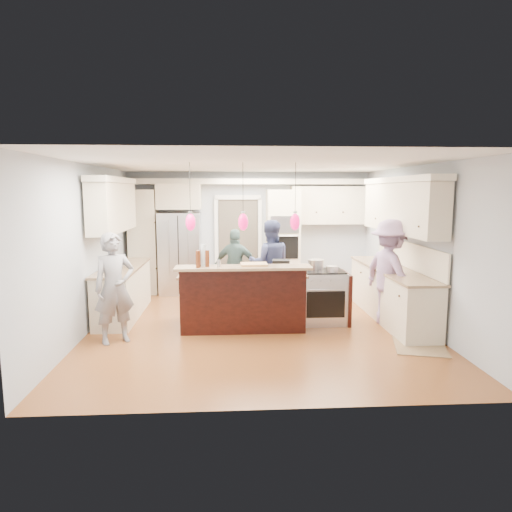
{
  "coord_description": "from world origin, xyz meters",
  "views": [
    {
      "loc": [
        -0.48,
        -7.48,
        2.27
      ],
      "look_at": [
        0.0,
        0.35,
        1.15
      ],
      "focal_mm": 32.0,
      "sensor_mm": 36.0,
      "label": 1
    }
  ],
  "objects": [
    {
      "name": "island_range",
      "position": [
        1.16,
        0.15,
        0.46
      ],
      "size": [
        0.82,
        0.71,
        0.92
      ],
      "color": "#B7B7BC",
      "rests_on": "ground"
    },
    {
      "name": "person_bar_end",
      "position": [
        -2.18,
        -0.7,
        0.83
      ],
      "size": [
        0.73,
        0.66,
        1.67
      ],
      "primitive_type": "imported",
      "rotation": [
        0.0,
        0.0,
        0.54
      ],
      "color": "slate",
      "rests_on": "ground"
    },
    {
      "name": "ground_plane",
      "position": [
        0.0,
        0.0,
        0.0
      ],
      "size": [
        6.0,
        6.0,
        0.0
      ],
      "primitive_type": "plane",
      "color": "#9A552A",
      "rests_on": "ground"
    },
    {
      "name": "pendant_lights",
      "position": [
        -0.25,
        -0.51,
        1.8
      ],
      "size": [
        1.75,
        0.15,
        1.03
      ],
      "color": "black",
      "rests_on": "ground"
    },
    {
      "name": "pot_small",
      "position": [
        1.26,
        -0.0,
        0.97
      ],
      "size": [
        0.2,
        0.2,
        0.1
      ],
      "primitive_type": "cylinder",
      "color": "#B7B7BC",
      "rests_on": "island_range"
    },
    {
      "name": "back_upper_cabinets",
      "position": [
        -0.75,
        2.76,
        1.67
      ],
      "size": [
        5.3,
        0.61,
        2.54
      ],
      "color": "beige",
      "rests_on": "ground"
    },
    {
      "name": "right_counter_run",
      "position": [
        2.44,
        0.3,
        1.06
      ],
      "size": [
        0.64,
        3.1,
        2.51
      ],
      "color": "beige",
      "rests_on": "ground"
    },
    {
      "name": "floor_rug",
      "position": [
        2.35,
        -1.1,
        0.01
      ],
      "size": [
        0.97,
        1.2,
        0.01
      ],
      "primitive_type": "cube",
      "rotation": [
        0.0,
        0.0,
        -0.26
      ],
      "color": "#8E734D",
      "rests_on": "ground"
    },
    {
      "name": "left_cabinets",
      "position": [
        -2.44,
        0.8,
        1.06
      ],
      "size": [
        0.64,
        2.3,
        2.51
      ],
      "color": "beige",
      "rests_on": "ground"
    },
    {
      "name": "person_range_side",
      "position": [
        2.25,
        -0.07,
        0.9
      ],
      "size": [
        1.02,
        1.32,
        1.81
      ],
      "primitive_type": "imported",
      "rotation": [
        0.0,
        0.0,
        1.91
      ],
      "color": "#A282AF",
      "rests_on": "ground"
    },
    {
      "name": "refrigerator",
      "position": [
        -1.55,
        2.64,
        0.9
      ],
      "size": [
        0.9,
        0.7,
        1.8
      ],
      "primitive_type": "cube",
      "color": "#B7B7BC",
      "rests_on": "ground"
    },
    {
      "name": "cutting_board",
      "position": [
        -0.08,
        -0.47,
        1.14
      ],
      "size": [
        0.42,
        0.3,
        0.03
      ],
      "primitive_type": "cube",
      "rotation": [
        0.0,
        0.0,
        0.02
      ],
      "color": "tan",
      "rests_on": "kitchen_island"
    },
    {
      "name": "beer_bottle_c",
      "position": [
        -0.8,
        -0.55,
        1.25
      ],
      "size": [
        0.08,
        0.08,
        0.25
      ],
      "primitive_type": "cylinder",
      "rotation": [
        0.0,
        0.0,
        -0.25
      ],
      "color": "#4E220E",
      "rests_on": "kitchen_island"
    },
    {
      "name": "person_far_right",
      "position": [
        -0.33,
        1.6,
        0.76
      ],
      "size": [
        0.94,
        0.52,
        1.52
      ],
      "primitive_type": "imported",
      "rotation": [
        0.0,
        0.0,
        2.96
      ],
      "color": "#476462",
      "rests_on": "ground"
    },
    {
      "name": "room_shell",
      "position": [
        0.0,
        0.0,
        1.82
      ],
      "size": [
        5.54,
        6.04,
        2.72
      ],
      "color": "#B2BCC6",
      "rests_on": "ground"
    },
    {
      "name": "beer_bottle_a",
      "position": [
        -0.94,
        -0.52,
        1.25
      ],
      "size": [
        0.06,
        0.06,
        0.25
      ],
      "primitive_type": "cylinder",
      "rotation": [
        0.0,
        0.0,
        -0.02
      ],
      "color": "#4E220E",
      "rests_on": "kitchen_island"
    },
    {
      "name": "oven_column",
      "position": [
        0.75,
        2.67,
        1.15
      ],
      "size": [
        0.72,
        0.69,
        2.3
      ],
      "color": "beige",
      "rests_on": "ground"
    },
    {
      "name": "pot_large",
      "position": [
        1.05,
        0.33,
        1.0
      ],
      "size": [
        0.28,
        0.28,
        0.16
      ],
      "primitive_type": "cylinder",
      "color": "#B7B7BC",
      "rests_on": "island_range"
    },
    {
      "name": "kitchen_island",
      "position": [
        -0.25,
        0.07,
        0.49
      ],
      "size": [
        2.1,
        1.46,
        1.12
      ],
      "color": "black",
      "rests_on": "ground"
    },
    {
      "name": "person_far_left",
      "position": [
        0.33,
        1.34,
        0.86
      ],
      "size": [
        0.84,
        0.66,
        1.71
      ],
      "primitive_type": "imported",
      "rotation": [
        0.0,
        0.0,
        3.13
      ],
      "color": "navy",
      "rests_on": "ground"
    },
    {
      "name": "drink_can",
      "position": [
        -0.63,
        -0.6,
        1.17
      ],
      "size": [
        0.08,
        0.08,
        0.11
      ],
      "primitive_type": "cylinder",
      "rotation": [
        0.0,
        0.0,
        0.37
      ],
      "color": "#B7B7BC",
      "rests_on": "kitchen_island"
    },
    {
      "name": "beer_bottle_b",
      "position": [
        -0.94,
        -0.64,
        1.25
      ],
      "size": [
        0.08,
        0.08,
        0.26
      ],
      "primitive_type": "cylinder",
      "rotation": [
        0.0,
        0.0,
        -0.21
      ],
      "color": "#4E220E",
      "rests_on": "kitchen_island"
    },
    {
      "name": "water_bottle",
      "position": [
        -0.86,
        -0.47,
        1.29
      ],
      "size": [
        0.09,
        0.09,
        0.34
      ],
      "primitive_type": "cylinder",
      "rotation": [
        0.0,
        0.0,
        0.16
      ],
      "color": "silver",
      "rests_on": "kitchen_island"
    }
  ]
}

